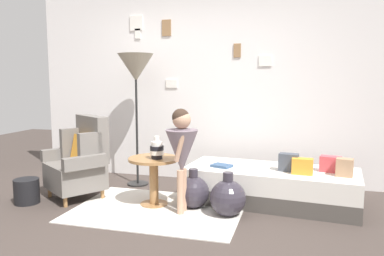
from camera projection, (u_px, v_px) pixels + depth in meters
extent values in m
plane|color=#423833|center=(150.00, 229.00, 3.59)|extent=(12.00, 12.00, 0.00)
cube|color=silver|center=(201.00, 87.00, 5.30)|extent=(4.80, 0.10, 2.60)
cube|color=white|center=(138.00, 34.00, 5.39)|extent=(0.08, 0.02, 0.14)
cube|color=beige|center=(138.00, 34.00, 5.39)|extent=(0.06, 0.01, 0.11)
cube|color=olive|center=(167.00, 28.00, 5.27)|extent=(0.13, 0.02, 0.22)
cube|color=#A1A19B|center=(166.00, 28.00, 5.26)|extent=(0.10, 0.01, 0.17)
cube|color=white|center=(265.00, 61.00, 4.97)|extent=(0.17, 0.02, 0.13)
cube|color=silver|center=(265.00, 61.00, 4.96)|extent=(0.13, 0.01, 0.10)
cube|color=white|center=(172.00, 84.00, 5.35)|extent=(0.17, 0.02, 0.11)
cube|color=slate|center=(172.00, 84.00, 5.34)|extent=(0.13, 0.01, 0.09)
cube|color=white|center=(136.00, 23.00, 5.38)|extent=(0.19, 0.02, 0.21)
cube|color=slate|center=(136.00, 23.00, 5.37)|extent=(0.15, 0.01, 0.16)
cube|color=olive|center=(237.00, 50.00, 5.05)|extent=(0.10, 0.02, 0.18)
cube|color=#9F9F97|center=(237.00, 50.00, 5.04)|extent=(0.07, 0.01, 0.14)
cube|color=silver|center=(158.00, 210.00, 4.12)|extent=(1.79, 1.29, 0.01)
cylinder|color=#9E7042|center=(50.00, 192.00, 4.57)|extent=(0.04, 0.04, 0.12)
cylinder|color=#9E7042|center=(65.00, 202.00, 4.21)|extent=(0.04, 0.04, 0.12)
cylinder|color=#9E7042|center=(85.00, 185.00, 4.86)|extent=(0.04, 0.04, 0.12)
cylinder|color=#9E7042|center=(102.00, 194.00, 4.50)|extent=(0.04, 0.04, 0.12)
cube|color=slate|center=(75.00, 176.00, 4.51)|extent=(0.81, 0.80, 0.30)
cube|color=slate|center=(92.00, 138.00, 4.60)|extent=(0.57, 0.45, 0.55)
cube|color=slate|center=(73.00, 144.00, 4.72)|extent=(0.24, 0.30, 0.39)
cube|color=slate|center=(92.00, 149.00, 4.33)|extent=(0.24, 0.30, 0.39)
cube|color=slate|center=(62.00, 154.00, 4.72)|extent=(0.36, 0.47, 0.14)
cube|color=slate|center=(85.00, 162.00, 4.22)|extent=(0.36, 0.47, 0.14)
cube|color=orange|center=(82.00, 149.00, 4.53)|extent=(0.39, 0.34, 0.33)
cube|color=#4C4742|center=(270.00, 195.00, 4.35)|extent=(1.97, 0.99, 0.18)
cube|color=silver|center=(271.00, 178.00, 4.33)|extent=(1.97, 0.99, 0.22)
cube|color=tan|center=(345.00, 167.00, 3.95)|extent=(0.19, 0.15, 0.19)
cube|color=#D64C56|center=(330.00, 164.00, 4.15)|extent=(0.24, 0.16, 0.17)
cube|color=orange|center=(302.00, 166.00, 4.05)|extent=(0.22, 0.13, 0.17)
cube|color=#474C56|center=(289.00, 162.00, 4.18)|extent=(0.22, 0.15, 0.20)
cylinder|color=#9E7042|center=(154.00, 204.00, 4.29)|extent=(0.31, 0.31, 0.02)
cylinder|color=#9E7042|center=(154.00, 182.00, 4.25)|extent=(0.10, 0.10, 0.49)
cylinder|color=#9E7042|center=(154.00, 159.00, 4.22)|extent=(0.56, 0.56, 0.03)
cylinder|color=black|center=(157.00, 157.00, 4.16)|extent=(0.12, 0.12, 0.05)
cylinder|color=white|center=(157.00, 152.00, 4.15)|extent=(0.15, 0.15, 0.05)
cylinder|color=black|center=(157.00, 148.00, 4.15)|extent=(0.15, 0.15, 0.05)
cylinder|color=white|center=(157.00, 144.00, 4.14)|extent=(0.12, 0.12, 0.05)
cylinder|color=white|center=(157.00, 139.00, 4.13)|extent=(0.06, 0.06, 0.06)
cylinder|color=black|center=(138.00, 184.00, 5.13)|extent=(0.28, 0.28, 0.02)
cylinder|color=black|center=(137.00, 123.00, 5.03)|extent=(0.03, 0.03, 1.62)
cone|color=#9E937F|center=(136.00, 67.00, 4.94)|extent=(0.46, 0.46, 0.36)
cylinder|color=tan|center=(180.00, 193.00, 3.95)|extent=(0.07, 0.07, 0.47)
cylinder|color=tan|center=(183.00, 190.00, 4.04)|extent=(0.07, 0.07, 0.47)
cone|color=slate|center=(182.00, 151.00, 3.94)|extent=(0.34, 0.34, 0.45)
cylinder|color=slate|center=(182.00, 137.00, 3.92)|extent=(0.17, 0.17, 0.17)
cylinder|color=tan|center=(180.00, 147.00, 3.81)|extent=(0.13, 0.05, 0.30)
cylinder|color=tan|center=(187.00, 143.00, 4.04)|extent=(0.13, 0.05, 0.30)
sphere|color=tan|center=(182.00, 120.00, 3.90)|extent=(0.19, 0.19, 0.19)
sphere|color=#38281E|center=(181.00, 117.00, 3.90)|extent=(0.18, 0.18, 0.18)
cube|color=#36547B|center=(222.00, 166.00, 4.39)|extent=(0.26, 0.23, 0.03)
sphere|color=#332D38|center=(193.00, 192.00, 4.17)|extent=(0.35, 0.35, 0.35)
cylinder|color=#332D38|center=(193.00, 173.00, 4.14)|extent=(0.10, 0.10, 0.09)
sphere|color=#332D38|center=(228.00, 198.00, 3.92)|extent=(0.37, 0.37, 0.37)
cylinder|color=#332D38|center=(228.00, 177.00, 3.89)|extent=(0.10, 0.10, 0.09)
cylinder|color=black|center=(27.00, 191.00, 4.33)|extent=(0.28, 0.28, 0.28)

